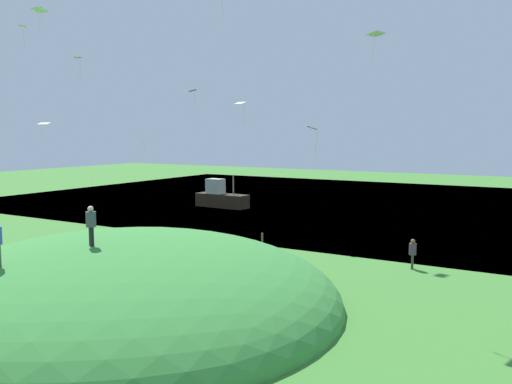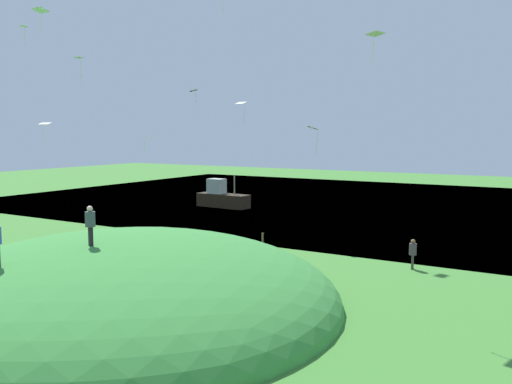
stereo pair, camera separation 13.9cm
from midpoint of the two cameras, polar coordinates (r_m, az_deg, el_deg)
name	(u,v)px [view 2 (the right image)]	position (r m, az deg, el deg)	size (l,w,h in m)	color
ground_plane	(187,255)	(35.38, -7.16, -6.60)	(160.00, 160.00, 0.00)	#3D7B2F
lake_water	(357,204)	(62.79, 10.75, -1.24)	(52.81, 80.00, 0.40)	slate
grass_hill	(125,305)	(25.87, -13.55, -11.56)	(20.02, 19.90, 6.40)	#398539
boat_on_lake	(222,198)	(57.56, -3.55, -0.61)	(2.15, 6.04, 3.51)	black
person_walking_path	(90,221)	(23.52, -16.97, -2.93)	(0.53, 0.53, 1.68)	black
person_watching_kites	(413,250)	(32.54, 16.37, -5.95)	(0.48, 0.48, 1.76)	#413734
kite_0	(45,125)	(41.90, -21.35, 6.65)	(0.78, 0.94, 1.45)	silver
kite_1	(40,11)	(43.51, -21.76, 17.36)	(0.78, 1.13, 1.80)	white
kite_2	(194,91)	(50.14, -6.53, 10.57)	(1.20, 1.10, 1.23)	silver
kite_3	(313,129)	(38.96, 6.10, 6.67)	(1.42, 1.29, 2.08)	white
kite_5	(149,138)	(36.78, -11.19, 5.64)	(1.08, 1.07, 1.23)	white
kite_6	(375,35)	(25.39, 12.64, 15.87)	(0.91, 0.72, 1.31)	silver
kite_9	(79,59)	(42.99, -18.13, 13.18)	(0.89, 0.99, 1.83)	silver
kite_10	(23,28)	(40.86, -23.28, 15.67)	(0.76, 0.79, 1.28)	silver
kite_11	(241,104)	(44.19, -1.47, 9.26)	(0.69, 0.93, 1.75)	white
mooring_post	(263,239)	(37.83, 0.81, -5.03)	(0.14, 0.14, 0.89)	brown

